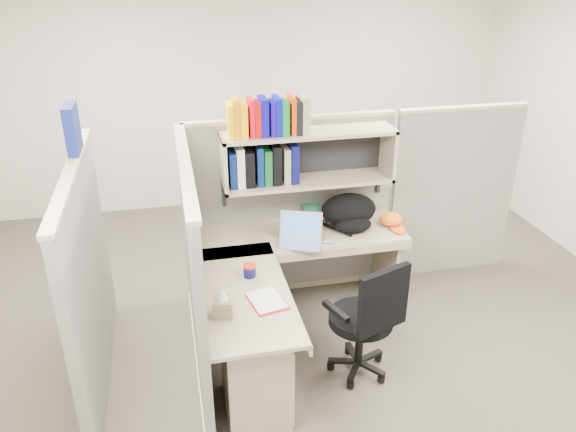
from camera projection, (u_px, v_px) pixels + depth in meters
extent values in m
plane|color=#36332A|center=(315.00, 346.00, 4.46)|extent=(6.00, 6.00, 0.00)
plane|color=beige|center=(251.00, 93.00, 6.53)|extent=(6.00, 0.00, 6.00)
cube|color=slate|center=(290.00, 209.00, 4.91)|extent=(1.80, 0.06, 1.60)
cube|color=tan|center=(291.00, 118.00, 4.56)|extent=(1.80, 0.08, 0.03)
cube|color=slate|center=(194.00, 273.00, 3.94)|extent=(0.06, 1.80, 1.60)
cube|color=tan|center=(185.00, 164.00, 3.59)|extent=(0.08, 1.80, 0.03)
cube|color=slate|center=(90.00, 284.00, 3.81)|extent=(0.06, 1.80, 1.60)
cube|color=slate|center=(453.00, 194.00, 5.21)|extent=(1.20, 0.06, 1.60)
cube|color=navy|center=(72.00, 129.00, 3.69)|extent=(0.07, 0.27, 0.32)
cube|color=white|center=(193.00, 212.00, 3.91)|extent=(0.00, 0.21, 0.28)
cube|color=tan|center=(309.00, 133.00, 4.44)|extent=(1.40, 0.34, 0.03)
cube|color=tan|center=(308.00, 181.00, 4.61)|extent=(1.40, 0.34, 0.03)
cube|color=tan|center=(223.00, 164.00, 4.39)|extent=(0.03, 0.34, 0.44)
cube|color=tan|center=(388.00, 151.00, 4.66)|extent=(0.03, 0.34, 0.44)
cube|color=black|center=(303.00, 151.00, 4.66)|extent=(1.38, 0.01, 0.41)
cube|color=#F2C005|center=(230.00, 120.00, 4.23)|extent=(0.03, 0.20, 0.26)
cube|color=orange|center=(236.00, 118.00, 4.24)|extent=(0.05, 0.20, 0.29)
cube|color=#FFB005|center=(243.00, 120.00, 4.25)|extent=(0.06, 0.20, 0.26)
cube|color=red|center=(251.00, 117.00, 4.26)|extent=(0.04, 0.20, 0.29)
cube|color=#B20A07|center=(256.00, 119.00, 4.27)|extent=(0.05, 0.20, 0.26)
cube|color=#0A059D|center=(263.00, 116.00, 4.28)|extent=(0.06, 0.20, 0.29)
cube|color=#16048B|center=(271.00, 118.00, 4.30)|extent=(0.04, 0.20, 0.26)
cube|color=#040E94|center=(277.00, 116.00, 4.30)|extent=(0.04, 0.20, 0.29)
cube|color=#087129|center=(284.00, 117.00, 4.32)|extent=(0.06, 0.20, 0.26)
cube|color=#EF3305|center=(292.00, 115.00, 4.32)|extent=(0.04, 0.20, 0.29)
cube|color=black|center=(297.00, 116.00, 4.34)|extent=(0.05, 0.20, 0.26)
cube|color=tan|center=(304.00, 114.00, 4.34)|extent=(0.06, 0.20, 0.29)
cube|color=#071947|center=(232.00, 168.00, 4.44)|extent=(0.05, 0.24, 0.29)
cube|color=silver|center=(239.00, 165.00, 4.45)|extent=(0.06, 0.24, 0.32)
cube|color=black|center=(248.00, 166.00, 4.47)|extent=(0.07, 0.24, 0.29)
cube|color=#07194B|center=(258.00, 164.00, 4.48)|extent=(0.05, 0.24, 0.32)
cube|color=#0B4D1F|center=(266.00, 165.00, 4.49)|extent=(0.06, 0.24, 0.29)
cube|color=black|center=(275.00, 163.00, 4.50)|extent=(0.07, 0.24, 0.32)
cube|color=gray|center=(285.00, 164.00, 4.52)|extent=(0.05, 0.24, 0.29)
cube|color=#070A4D|center=(292.00, 161.00, 4.53)|extent=(0.06, 0.24, 0.32)
cube|color=tan|center=(299.00, 235.00, 4.66)|extent=(1.74, 0.60, 0.03)
cube|color=tan|center=(245.00, 293.00, 3.87)|extent=(0.60, 1.34, 0.03)
cube|color=tan|center=(308.00, 256.00, 4.41)|extent=(1.74, 0.02, 0.07)
cube|color=tan|center=(287.00, 292.00, 3.94)|extent=(0.02, 1.34, 0.07)
cube|color=tan|center=(254.00, 369.00, 3.72)|extent=(0.40, 0.55, 0.68)
cube|color=tan|center=(285.00, 340.00, 3.67)|extent=(0.02, 0.50, 0.16)
cube|color=tan|center=(285.00, 362.00, 3.75)|extent=(0.02, 0.50, 0.16)
cube|color=tan|center=(285.00, 387.00, 3.85)|extent=(0.02, 0.50, 0.22)
cube|color=#B2B2B7|center=(287.00, 340.00, 3.68)|extent=(0.01, 0.12, 0.01)
cube|color=tan|center=(385.00, 261.00, 5.00)|extent=(0.03, 0.55, 0.70)
cylinder|color=#0E0E52|center=(250.00, 271.00, 4.02)|extent=(0.09, 0.09, 0.08)
cylinder|color=red|center=(249.00, 266.00, 4.00)|extent=(0.09, 0.09, 0.02)
ellipsoid|color=#7C93B0|center=(328.00, 241.00, 4.49)|extent=(0.10, 0.08, 0.03)
cylinder|color=silver|center=(294.00, 222.00, 4.73)|extent=(0.07, 0.07, 0.10)
cylinder|color=black|center=(361.00, 319.00, 4.00)|extent=(0.46, 0.46, 0.07)
cube|color=black|center=(384.00, 301.00, 3.72)|extent=(0.40, 0.19, 0.46)
cylinder|color=black|center=(359.00, 340.00, 4.08)|extent=(0.06, 0.06, 0.40)
cylinder|color=black|center=(358.00, 365.00, 4.18)|extent=(0.44, 0.44, 0.10)
cube|color=black|center=(336.00, 311.00, 3.82)|extent=(0.13, 0.26, 0.04)
cube|color=black|center=(387.00, 291.00, 4.05)|extent=(0.13, 0.26, 0.04)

